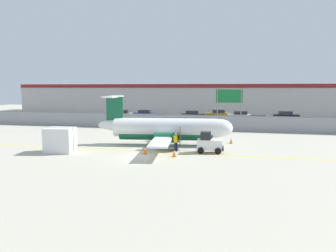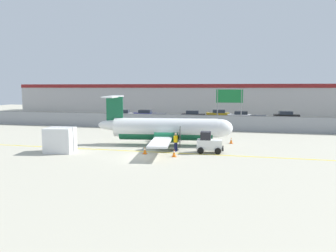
# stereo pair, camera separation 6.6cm
# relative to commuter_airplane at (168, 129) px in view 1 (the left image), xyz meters

# --- Properties ---
(ground_plane) EXTENTS (140.00, 140.00, 0.01)m
(ground_plane) POSITION_rel_commuter_airplane_xyz_m (-0.42, -3.93, -1.60)
(ground_plane) COLOR #B2AD99
(perimeter_fence) EXTENTS (98.00, 0.10, 2.10)m
(perimeter_fence) POSITION_rel_commuter_airplane_xyz_m (-0.42, 12.07, -0.49)
(perimeter_fence) COLOR gray
(perimeter_fence) RESTS_ON ground
(parking_lot_strip) EXTENTS (98.00, 17.00, 0.12)m
(parking_lot_strip) POSITION_rel_commuter_airplane_xyz_m (-0.42, 23.57, -1.54)
(parking_lot_strip) COLOR #38383A
(parking_lot_strip) RESTS_ON ground
(background_building) EXTENTS (91.00, 8.10, 6.50)m
(background_building) POSITION_rel_commuter_airplane_xyz_m (-0.42, 42.06, 1.66)
(background_building) COLOR #BCB7B2
(background_building) RESTS_ON ground
(commuter_airplane) EXTENTS (13.68, 16.07, 4.92)m
(commuter_airplane) POSITION_rel_commuter_airplane_xyz_m (0.00, 0.00, 0.00)
(commuter_airplane) COLOR white
(commuter_airplane) RESTS_ON ground
(baggage_tug) EXTENTS (2.40, 1.53, 1.88)m
(baggage_tug) POSITION_rel_commuter_airplane_xyz_m (4.47, -3.08, -0.75)
(baggage_tug) COLOR silver
(baggage_tug) RESTS_ON ground
(ground_crew_worker) EXTENTS (0.46, 0.52, 1.70)m
(ground_crew_worker) POSITION_rel_commuter_airplane_xyz_m (1.49, -3.24, -0.65)
(ground_crew_worker) COLOR #191E4C
(ground_crew_worker) RESTS_ON ground
(cargo_container) EXTENTS (2.68, 2.35, 2.20)m
(cargo_container) POSITION_rel_commuter_airplane_xyz_m (-8.53, -5.91, -0.50)
(cargo_container) COLOR silver
(cargo_container) RESTS_ON ground
(traffic_cone_near_left) EXTENTS (0.36, 0.36, 0.64)m
(traffic_cone_near_left) POSITION_rel_commuter_airplane_xyz_m (1.83, -5.47, -1.29)
(traffic_cone_near_left) COLOR orange
(traffic_cone_near_left) RESTS_ON ground
(traffic_cone_near_right) EXTENTS (0.36, 0.36, 0.64)m
(traffic_cone_near_right) POSITION_rel_commuter_airplane_xyz_m (-0.90, -4.93, -1.29)
(traffic_cone_near_right) COLOR orange
(traffic_cone_near_right) RESTS_ON ground
(traffic_cone_far_left) EXTENTS (0.36, 0.36, 0.64)m
(traffic_cone_far_left) POSITION_rel_commuter_airplane_xyz_m (6.18, 2.26, -1.29)
(traffic_cone_far_left) COLOR orange
(traffic_cone_far_left) RESTS_ON ground
(parked_car_0) EXTENTS (4.36, 2.36, 1.58)m
(parked_car_0) POSITION_rel_commuter_airplane_xyz_m (-14.38, 24.34, -0.71)
(parked_car_0) COLOR silver
(parked_car_0) RESTS_ON parking_lot_strip
(parked_car_1) EXTENTS (4.25, 2.11, 1.58)m
(parked_car_1) POSITION_rel_commuter_airplane_xyz_m (-10.45, 25.24, -0.71)
(parked_car_1) COLOR navy
(parked_car_1) RESTS_ON parking_lot_strip
(parked_car_2) EXTENTS (4.27, 2.14, 1.58)m
(parked_car_2) POSITION_rel_commuter_airplane_xyz_m (-5.73, 17.86, -0.71)
(parked_car_2) COLOR slate
(parked_car_2) RESTS_ON parking_lot_strip
(parked_car_3) EXTENTS (4.33, 2.29, 1.58)m
(parked_car_3) POSITION_rel_commuter_airplane_xyz_m (-1.53, 25.53, -0.71)
(parked_car_3) COLOR black
(parked_car_3) RESTS_ON parking_lot_strip
(parked_car_4) EXTENTS (4.39, 2.44, 1.58)m
(parked_car_4) POSITION_rel_commuter_airplane_xyz_m (2.59, 28.81, -0.71)
(parked_car_4) COLOR #B28C19
(parked_car_4) RESTS_ON parking_lot_strip
(parked_car_5) EXTENTS (4.22, 2.05, 1.58)m
(parked_car_5) POSITION_rel_commuter_airplane_xyz_m (6.63, 26.05, -0.71)
(parked_car_5) COLOR silver
(parked_car_5) RESTS_ON parking_lot_strip
(parked_car_6) EXTENTS (4.36, 2.35, 1.58)m
(parked_car_6) POSITION_rel_commuter_airplane_xyz_m (9.50, 18.54, -0.71)
(parked_car_6) COLOR #B28C19
(parked_car_6) RESTS_ON parking_lot_strip
(parked_car_7) EXTENTS (4.28, 2.17, 1.58)m
(parked_car_7) POSITION_rel_commuter_airplane_xyz_m (14.40, 27.93, -0.71)
(parked_car_7) COLOR black
(parked_car_7) RESTS_ON parking_lot_strip
(highway_sign) EXTENTS (3.60, 0.14, 5.50)m
(highway_sign) POSITION_rel_commuter_airplane_xyz_m (5.35, 13.61, 2.54)
(highway_sign) COLOR slate
(highway_sign) RESTS_ON ground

